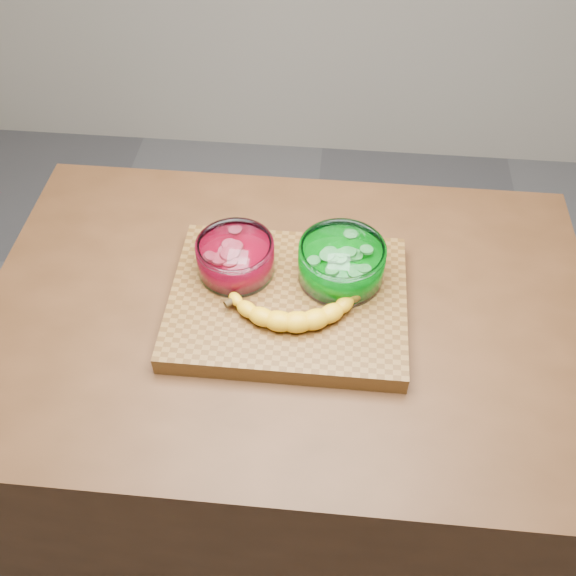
{
  "coord_description": "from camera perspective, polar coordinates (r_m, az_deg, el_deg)",
  "views": [
    {
      "loc": [
        0.08,
        -0.79,
        1.86
      ],
      "look_at": [
        0.0,
        0.0,
        0.96
      ],
      "focal_mm": 40.0,
      "sensor_mm": 36.0,
      "label": 1
    }
  ],
  "objects": [
    {
      "name": "bowl_green",
      "position": [
        1.23,
        4.76,
        2.24
      ],
      "size": [
        0.17,
        0.17,
        0.08
      ],
      "color": "white",
      "rests_on": "cutting_board"
    },
    {
      "name": "ground",
      "position": [
        2.03,
        -0.0,
        -18.23
      ],
      "size": [
        3.5,
        3.5,
        0.0
      ],
      "primitive_type": "plane",
      "color": "#5A5A5E",
      "rests_on": "ground"
    },
    {
      "name": "cutting_board",
      "position": [
        1.24,
        -0.0,
        -1.23
      ],
      "size": [
        0.45,
        0.35,
        0.04
      ],
      "primitive_type": "cube",
      "color": "brown",
      "rests_on": "counter"
    },
    {
      "name": "bowl_red",
      "position": [
        1.24,
        -4.68,
        2.73
      ],
      "size": [
        0.15,
        0.15,
        0.07
      ],
      "color": "white",
      "rests_on": "cutting_board"
    },
    {
      "name": "counter",
      "position": [
        1.62,
        -0.0,
        -11.98
      ],
      "size": [
        1.2,
        0.8,
        0.9
      ],
      "primitive_type": "cube",
      "color": "#482A15",
      "rests_on": "ground"
    },
    {
      "name": "banana",
      "position": [
        1.18,
        0.51,
        -1.56
      ],
      "size": [
        0.28,
        0.14,
        0.04
      ],
      "primitive_type": null,
      "color": "gold",
      "rests_on": "cutting_board"
    }
  ]
}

